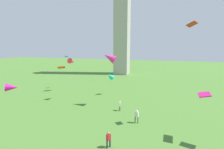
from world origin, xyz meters
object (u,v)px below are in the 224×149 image
at_px(kite_flying_8, 61,67).
at_px(monument_obelisk, 122,0).
at_px(kite_flying_4, 192,24).
at_px(kite_flying_2, 66,56).
at_px(kite_flying_1, 12,87).
at_px(kite_flying_7, 110,57).
at_px(person_0, 137,116).
at_px(person_1, 109,139).
at_px(kite_flying_0, 110,76).
at_px(person_2, 120,105).
at_px(kite_flying_6, 204,94).
at_px(kite_flying_3, 72,62).

bearing_deg(kite_flying_8, monument_obelisk, 49.78).
bearing_deg(kite_flying_4, kite_flying_2, 7.60).
bearing_deg(kite_flying_8, kite_flying_2, 68.80).
xyz_separation_m(kite_flying_1, kite_flying_7, (9.57, 10.91, 3.33)).
relative_size(person_0, person_1, 1.08).
relative_size(kite_flying_0, kite_flying_7, 0.83).
height_order(kite_flying_4, kite_flying_7, kite_flying_4).
height_order(person_2, kite_flying_6, kite_flying_6).
xyz_separation_m(kite_flying_3, kite_flying_4, (19.62, -5.46, 5.47)).
xyz_separation_m(person_1, kite_flying_8, (-17.37, 18.04, 4.50)).
relative_size(person_0, kite_flying_6, 1.07).
distance_m(monument_obelisk, person_0, 48.27).
bearing_deg(kite_flying_7, kite_flying_1, -46.06).
distance_m(person_0, kite_flying_0, 14.38).
bearing_deg(kite_flying_2, monument_obelisk, 11.85).
height_order(kite_flying_2, kite_flying_7, kite_flying_7).
bearing_deg(kite_flying_6, kite_flying_3, 69.37).
xyz_separation_m(monument_obelisk, kite_flying_6, (20.00, -41.75, -20.49)).
bearing_deg(person_2, kite_flying_1, -80.63).
height_order(kite_flying_0, kite_flying_7, kite_flying_7).
relative_size(kite_flying_2, kite_flying_8, 0.50).
bearing_deg(kite_flying_4, kite_flying_8, 12.33).
height_order(kite_flying_1, kite_flying_7, kite_flying_7).
relative_size(monument_obelisk, kite_flying_1, 27.82).
height_order(person_0, kite_flying_1, kite_flying_1).
bearing_deg(kite_flying_0, kite_flying_6, -19.55).
distance_m(kite_flying_0, kite_flying_8, 11.44).
relative_size(kite_flying_0, kite_flying_1, 1.14).
bearing_deg(person_0, kite_flying_0, 138.21).
bearing_deg(kite_flying_3, kite_flying_4, 166.80).
relative_size(person_2, kite_flying_7, 0.63).
relative_size(person_1, kite_flying_4, 1.23).
bearing_deg(monument_obelisk, kite_flying_0, -80.24).
bearing_deg(kite_flying_1, kite_flying_8, -33.64).
height_order(kite_flying_1, kite_flying_3, kite_flying_3).
relative_size(person_0, kite_flying_7, 0.72).
xyz_separation_m(monument_obelisk, kite_flying_8, (-6.56, -28.17, -20.25)).
distance_m(person_1, kite_flying_0, 19.60).
bearing_deg(kite_flying_6, kite_flying_4, 24.41).
distance_m(monument_obelisk, kite_flying_1, 49.58).
bearing_deg(person_2, person_0, 15.02).
height_order(person_0, kite_flying_2, kite_flying_2).
bearing_deg(kite_flying_1, kite_flying_3, -54.85).
xyz_separation_m(kite_flying_0, kite_flying_8, (-11.35, -0.35, 1.41)).
xyz_separation_m(person_0, kite_flying_4, (6.13, 1.09, 11.79)).
distance_m(kite_flying_0, kite_flying_6, 20.67).
bearing_deg(person_0, kite_flying_8, 164.02).
relative_size(kite_flying_1, kite_flying_6, 1.08).
xyz_separation_m(kite_flying_0, kite_flying_2, (-11.62, 2.30, 3.69)).
height_order(person_2, kite_flying_1, kite_flying_1).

